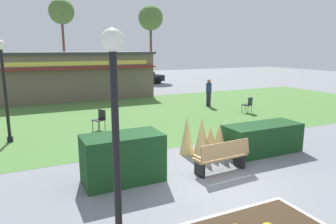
% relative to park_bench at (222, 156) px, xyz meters
% --- Properties ---
extents(ground_plane, '(80.00, 80.00, 0.00)m').
position_rel_park_bench_xyz_m(ground_plane, '(-0.50, -0.44, -0.48)').
color(ground_plane, slate).
extents(lawn_patch, '(36.00, 12.00, 0.01)m').
position_rel_park_bench_xyz_m(lawn_patch, '(-0.50, 8.62, -0.48)').
color(lawn_patch, '#4C7A38').
rests_on(lawn_patch, ground_plane).
extents(park_bench, '(1.73, 0.61, 0.95)m').
position_rel_park_bench_xyz_m(park_bench, '(0.00, 0.00, 0.00)').
color(park_bench, tan).
rests_on(park_bench, ground_plane).
extents(hedge_left, '(2.13, 1.10, 1.31)m').
position_rel_park_bench_xyz_m(hedge_left, '(-2.79, 0.65, 0.18)').
color(hedge_left, '#19421E').
rests_on(hedge_left, ground_plane).
extents(hedge_right, '(2.76, 1.10, 1.00)m').
position_rel_park_bench_xyz_m(hedge_right, '(2.30, 0.86, 0.02)').
color(hedge_right, '#19421E').
rests_on(hedge_right, ground_plane).
extents(ornamental_grass_behind_left, '(0.50, 0.50, 1.30)m').
position_rel_park_bench_xyz_m(ornamental_grass_behind_left, '(-0.14, 1.86, 0.17)').
color(ornamental_grass_behind_left, tan).
rests_on(ornamental_grass_behind_left, ground_plane).
extents(ornamental_grass_behind_right, '(0.61, 0.61, 1.18)m').
position_rel_park_bench_xyz_m(ornamental_grass_behind_right, '(0.67, 1.11, 0.11)').
color(ornamental_grass_behind_right, tan).
rests_on(ornamental_grass_behind_right, ground_plane).
extents(ornamental_grass_behind_center, '(0.61, 0.61, 1.37)m').
position_rel_park_bench_xyz_m(ornamental_grass_behind_center, '(0.10, 1.29, 0.20)').
color(ornamental_grass_behind_center, tan).
rests_on(ornamental_grass_behind_center, ground_plane).
extents(ornamental_grass_behind_far, '(0.69, 0.69, 1.03)m').
position_rel_park_bench_xyz_m(ornamental_grass_behind_far, '(0.43, 1.28, 0.04)').
color(ornamental_grass_behind_far, tan).
rests_on(ornamental_grass_behind_far, ground_plane).
extents(lamppost_near, '(0.36, 0.36, 3.87)m').
position_rel_park_bench_xyz_m(lamppost_near, '(-3.83, -2.44, 1.97)').
color(lamppost_near, black).
rests_on(lamppost_near, ground_plane).
extents(lamppost_mid, '(0.36, 0.36, 3.87)m').
position_rel_park_bench_xyz_m(lamppost_mid, '(-5.65, 6.04, 1.97)').
color(lamppost_mid, black).
rests_on(lamppost_mid, ground_plane).
extents(trash_bin, '(0.52, 0.52, 0.90)m').
position_rel_park_bench_xyz_m(trash_bin, '(2.85, 0.80, -0.03)').
color(trash_bin, '#2D4233').
rests_on(trash_bin, ground_plane).
extents(food_kiosk, '(11.21, 4.38, 3.31)m').
position_rel_park_bench_xyz_m(food_kiosk, '(-1.58, 16.14, 1.18)').
color(food_kiosk, '#6B5B4C').
rests_on(food_kiosk, ground_plane).
extents(cafe_chair_west, '(0.57, 0.57, 0.89)m').
position_rel_park_bench_xyz_m(cafe_chair_west, '(6.29, 6.39, 0.05)').
color(cafe_chair_west, black).
rests_on(cafe_chair_west, ground_plane).
extents(cafe_chair_east, '(0.59, 0.59, 0.89)m').
position_rel_park_bench_xyz_m(cafe_chair_east, '(-2.03, 6.39, 0.05)').
color(cafe_chair_east, black).
rests_on(cafe_chair_east, ground_plane).
extents(person_strolling, '(0.34, 0.34, 1.69)m').
position_rel_park_bench_xyz_m(person_strolling, '(5.42, 9.08, 0.38)').
color(person_strolling, '#23232D').
rests_on(person_strolling, ground_plane).
extents(parked_car_west_slot, '(4.25, 2.15, 1.20)m').
position_rel_park_bench_xyz_m(parked_car_west_slot, '(-3.87, 22.66, 0.16)').
color(parked_car_west_slot, maroon).
rests_on(parked_car_west_slot, ground_plane).
extents(parked_car_center_slot, '(4.33, 2.31, 1.20)m').
position_rel_park_bench_xyz_m(parked_car_center_slot, '(0.96, 22.65, 0.16)').
color(parked_car_center_slot, '#B7BABF').
rests_on(parked_car_center_slot, ground_plane).
extents(parked_car_east_slot, '(4.34, 2.33, 1.20)m').
position_rel_park_bench_xyz_m(parked_car_east_slot, '(6.21, 22.65, 0.16)').
color(parked_car_east_slot, black).
rests_on(parked_car_east_slot, ground_plane).
extents(tree_left_bg, '(2.80, 2.80, 8.33)m').
position_rel_park_bench_xyz_m(tree_left_bg, '(8.95, 26.86, 6.37)').
color(tree_left_bg, brown).
rests_on(tree_left_bg, ground_plane).
extents(tree_right_bg, '(2.80, 2.80, 8.96)m').
position_rel_park_bench_xyz_m(tree_right_bg, '(-0.21, 30.55, 6.98)').
color(tree_right_bg, brown).
rests_on(tree_right_bg, ground_plane).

